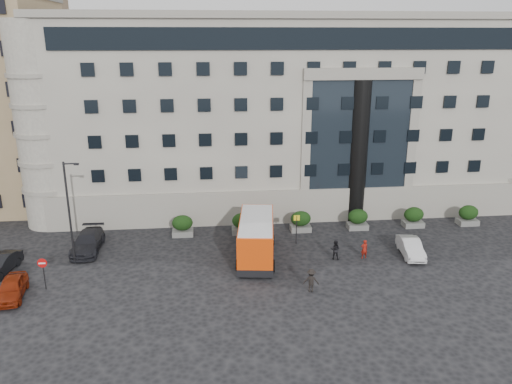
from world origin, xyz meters
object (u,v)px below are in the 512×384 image
hedge_c (301,221)px  pedestrian_c (311,280)px  hedge_a (182,225)px  parked_car_d (90,201)px  no_entry_sign (43,268)px  parked_car_c (88,242)px  parked_car_b (0,265)px  hedge_e (414,217)px  bus_stop_sign (297,224)px  minibus (256,237)px  hedge_f (468,215)px  white_taxi (411,247)px  parked_car_a (12,288)px  pedestrian_a (364,249)px  hedge_b (242,223)px  hedge_d (358,219)px  street_lamp (70,209)px  red_truck (92,196)px  pedestrian_b (335,250)px

hedge_c → pedestrian_c: hedge_c is taller
hedge_a → parked_car_d: size_ratio=0.35×
no_entry_sign → pedestrian_c: size_ratio=1.40×
parked_car_d → parked_car_c: bearing=-75.8°
no_entry_sign → parked_car_b: size_ratio=0.56×
hedge_e → bus_stop_sign: size_ratio=0.73×
no_entry_sign → minibus: bearing=13.9°
parked_car_b → pedestrian_c: bearing=-3.4°
parked_car_c → bus_stop_sign: bearing=-1.1°
hedge_f → white_taxi: (-7.92, -6.00, -0.26)m
hedge_f → parked_car_a: 38.13m
hedge_a → no_entry_sign: (-9.00, -8.84, 0.72)m
pedestrian_a → minibus: bearing=-14.8°
bus_stop_sign → white_taxi: (8.58, -3.20, -1.06)m
hedge_e → parked_car_a: bearing=-163.0°
hedge_b → parked_car_c: (-12.70, -2.46, -0.18)m
hedge_f → no_entry_sign: no_entry_sign is taller
parked_car_c → parked_car_d: bearing=101.1°
hedge_d → white_taxi: hedge_d is taller
minibus → pedestrian_a: bearing=0.6°
street_lamp → minibus: 14.10m
parked_car_c → pedestrian_c: 18.60m
white_taxi → hedge_c: bearing=148.6°
red_truck → parked_car_d: bearing=103.6°
street_lamp → pedestrian_a: 22.53m
parked_car_c → parked_car_d: (-2.07, 10.66, -0.02)m
hedge_c → parked_car_a: size_ratio=0.46×
hedge_d → no_entry_sign: (-24.60, -8.84, 0.72)m
hedge_b → parked_car_c: hedge_b is taller
hedge_d → pedestrian_b: (-3.63, -6.04, -0.15)m
hedge_c → red_truck: (-19.47, 7.18, 0.70)m
hedge_a → red_truck: (-9.07, 7.18, 0.70)m
pedestrian_a → bus_stop_sign: bearing=-43.0°
hedge_c → hedge_d: 5.20m
white_taxi → pedestrian_b: pedestrian_b is taller
hedge_a → parked_car_d: 12.60m
hedge_e → pedestrian_c: (-11.76, -10.96, -0.10)m
hedge_c → minibus: bearing=-131.2°
red_truck → hedge_a: bearing=-50.6°
parked_car_a → pedestrian_b: size_ratio=2.57×
parked_car_b → pedestrian_c: size_ratio=2.52×
hedge_a → white_taxi: bearing=-18.3°
hedge_d → no_entry_sign: size_ratio=0.79×
no_entry_sign → parked_car_d: size_ratio=0.45×
bus_stop_sign → red_truck: size_ratio=0.40×
hedge_d → parked_car_c: 23.23m
bus_stop_sign → hedge_c: bearing=72.2°
hedge_d → hedge_f: same height
street_lamp → pedestrian_a: (22.20, -1.34, -3.60)m
hedge_b → hedge_d: (10.40, 0.00, 0.00)m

